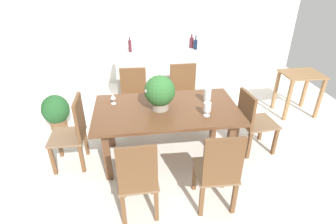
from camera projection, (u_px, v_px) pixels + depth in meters
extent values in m
plane|color=silver|center=(165.00, 149.00, 3.94)|extent=(7.04, 7.04, 0.00)
cube|color=white|center=(149.00, 21.00, 5.55)|extent=(6.40, 0.10, 2.60)
cube|color=brown|center=(166.00, 110.00, 3.45)|extent=(1.83, 1.02, 0.04)
cube|color=brown|center=(107.00, 156.00, 3.24)|extent=(0.08, 0.08, 0.71)
cube|color=brown|center=(230.00, 145.00, 3.41)|extent=(0.08, 0.08, 0.71)
cube|color=brown|center=(110.00, 124.00, 3.85)|extent=(0.08, 0.08, 0.71)
cube|color=brown|center=(214.00, 117.00, 4.03)|extent=(0.08, 0.08, 0.71)
cube|color=brown|center=(59.00, 143.00, 3.69)|extent=(0.04, 0.04, 0.42)
cube|color=brown|center=(53.00, 161.00, 3.38)|extent=(0.04, 0.04, 0.42)
cube|color=brown|center=(86.00, 142.00, 3.73)|extent=(0.04, 0.04, 0.42)
cube|color=brown|center=(82.00, 158.00, 3.42)|extent=(0.04, 0.04, 0.42)
cube|color=brown|center=(67.00, 137.00, 3.44)|extent=(0.43, 0.45, 0.03)
cube|color=brown|center=(79.00, 117.00, 3.33)|extent=(0.04, 0.41, 0.51)
cube|color=brown|center=(175.00, 117.00, 4.32)|extent=(0.04, 0.04, 0.42)
cube|color=brown|center=(198.00, 115.00, 4.37)|extent=(0.04, 0.04, 0.42)
cube|color=brown|center=(171.00, 106.00, 4.64)|extent=(0.04, 0.04, 0.42)
cube|color=brown|center=(193.00, 105.00, 4.68)|extent=(0.04, 0.04, 0.42)
cube|color=brown|center=(185.00, 98.00, 4.39)|extent=(0.46, 0.45, 0.03)
cube|color=brown|center=(183.00, 79.00, 4.44)|extent=(0.42, 0.05, 0.50)
cube|color=brown|center=(275.00, 141.00, 3.74)|extent=(0.05, 0.05, 0.42)
cube|color=brown|center=(261.00, 128.00, 4.04)|extent=(0.05, 0.05, 0.42)
cube|color=brown|center=(249.00, 145.00, 3.66)|extent=(0.05, 0.05, 0.42)
cube|color=brown|center=(237.00, 131.00, 3.96)|extent=(0.05, 0.05, 0.42)
cube|color=brown|center=(258.00, 123.00, 3.74)|extent=(0.51, 0.48, 0.03)
cube|color=brown|center=(246.00, 109.00, 3.58)|extent=(0.08, 0.40, 0.46)
cube|color=brown|center=(122.00, 119.00, 4.25)|extent=(0.05, 0.05, 0.42)
cube|color=brown|center=(146.00, 119.00, 4.27)|extent=(0.05, 0.05, 0.42)
cube|color=brown|center=(124.00, 109.00, 4.54)|extent=(0.05, 0.05, 0.42)
cube|color=brown|center=(146.00, 108.00, 4.56)|extent=(0.05, 0.05, 0.42)
cube|color=brown|center=(134.00, 101.00, 4.30)|extent=(0.47, 0.43, 0.03)
cube|color=brown|center=(133.00, 82.00, 4.33)|extent=(0.41, 0.06, 0.48)
cube|color=brown|center=(224.00, 173.00, 3.18)|extent=(0.05, 0.05, 0.42)
cube|color=brown|center=(195.00, 175.00, 3.15)|extent=(0.05, 0.05, 0.42)
cube|color=brown|center=(234.00, 198.00, 2.85)|extent=(0.05, 0.05, 0.42)
cube|color=brown|center=(201.00, 201.00, 2.82)|extent=(0.05, 0.05, 0.42)
cube|color=brown|center=(215.00, 171.00, 2.89)|extent=(0.44, 0.47, 0.03)
cube|color=brown|center=(223.00, 162.00, 2.57)|extent=(0.39, 0.05, 0.55)
cube|color=brown|center=(152.00, 179.00, 3.09)|extent=(0.05, 0.05, 0.42)
cube|color=brown|center=(123.00, 183.00, 3.04)|extent=(0.05, 0.05, 0.42)
cube|color=brown|center=(156.00, 205.00, 2.77)|extent=(0.05, 0.05, 0.42)
cube|color=brown|center=(123.00, 209.00, 2.72)|extent=(0.05, 0.05, 0.42)
cube|color=brown|center=(138.00, 178.00, 2.79)|extent=(0.42, 0.46, 0.03)
cube|color=brown|center=(137.00, 170.00, 2.48)|extent=(0.38, 0.05, 0.53)
cylinder|color=gray|center=(160.00, 105.00, 3.41)|extent=(0.22, 0.22, 0.11)
sphere|color=#2D662D|center=(160.00, 91.00, 3.31)|extent=(0.38, 0.38, 0.38)
sphere|color=#DB9EB2|center=(150.00, 95.00, 3.30)|extent=(0.05, 0.05, 0.05)
sphere|color=#DB9EB2|center=(162.00, 98.00, 3.22)|extent=(0.04, 0.04, 0.04)
sphere|color=#DB9EB2|center=(154.00, 87.00, 3.41)|extent=(0.04, 0.04, 0.04)
sphere|color=#DB9EB2|center=(146.00, 91.00, 3.22)|extent=(0.04, 0.04, 0.04)
sphere|color=#DB9EB2|center=(163.00, 91.00, 3.45)|extent=(0.05, 0.05, 0.05)
sphere|color=#DB9EB2|center=(152.00, 86.00, 3.34)|extent=(0.04, 0.04, 0.04)
cylinder|color=silver|center=(207.00, 115.00, 3.28)|extent=(0.08, 0.08, 0.01)
cylinder|color=silver|center=(207.00, 113.00, 3.26)|extent=(0.03, 0.03, 0.05)
cylinder|color=silver|center=(207.00, 107.00, 3.22)|extent=(0.09, 0.09, 0.11)
cylinder|color=silver|center=(207.00, 102.00, 3.59)|extent=(0.07, 0.07, 0.01)
cylinder|color=silver|center=(207.00, 100.00, 3.58)|extent=(0.03, 0.03, 0.03)
cylinder|color=silver|center=(207.00, 94.00, 3.53)|extent=(0.10, 0.10, 0.16)
cylinder|color=silver|center=(114.00, 104.00, 3.55)|extent=(0.06, 0.06, 0.00)
cylinder|color=silver|center=(113.00, 101.00, 3.53)|extent=(0.01, 0.01, 0.07)
cone|color=silver|center=(113.00, 96.00, 3.50)|extent=(0.07, 0.07, 0.07)
cube|color=silver|center=(164.00, 76.00, 5.15)|extent=(1.74, 0.68, 0.95)
cylinder|color=#511E28|center=(130.00, 46.00, 4.84)|extent=(0.06, 0.06, 0.20)
cylinder|color=#511E28|center=(129.00, 39.00, 4.77)|extent=(0.03, 0.03, 0.06)
cylinder|color=#0F1E38|center=(196.00, 45.00, 4.99)|extent=(0.07, 0.07, 0.17)
cylinder|color=#0F1E38|center=(196.00, 38.00, 4.93)|extent=(0.02, 0.02, 0.09)
cylinder|color=#511E28|center=(191.00, 43.00, 5.07)|extent=(0.08, 0.08, 0.18)
cylinder|color=#511E28|center=(192.00, 36.00, 5.01)|extent=(0.03, 0.03, 0.07)
cube|color=olive|center=(302.00, 74.00, 4.50)|extent=(0.65, 0.51, 0.02)
cube|color=olive|center=(288.00, 101.00, 4.47)|extent=(0.05, 0.05, 0.73)
cube|color=olive|center=(320.00, 99.00, 4.54)|extent=(0.05, 0.05, 0.73)
cube|color=olive|center=(276.00, 90.00, 4.84)|extent=(0.05, 0.05, 0.73)
cube|color=olive|center=(305.00, 88.00, 4.91)|extent=(0.05, 0.05, 0.73)
cylinder|color=brown|center=(59.00, 123.00, 4.39)|extent=(0.26, 0.26, 0.17)
ellipsoid|color=#235628|center=(56.00, 109.00, 4.26)|extent=(0.43, 0.43, 0.47)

